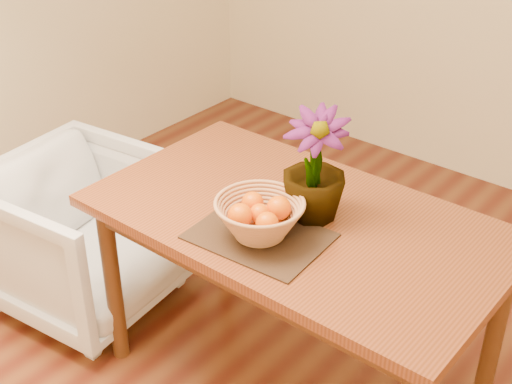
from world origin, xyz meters
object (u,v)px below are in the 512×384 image
Objects in this scene: table at (297,237)px; potted_plant at (314,166)px; wicker_basket at (260,220)px; armchair at (84,228)px.

potted_plant reaches higher than table.
wicker_basket reaches higher than armchair.
table is 1.91× the size of armchair.
table is 0.28m from potted_plant.
wicker_basket is 0.76× the size of potted_plant.
armchair is at bearing 178.60° from wicker_basket.
table is 1.05m from armchair.
potted_plant is at bearing 36.45° from table.
wicker_basket reaches higher than table.
table is at bearing -164.20° from potted_plant.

